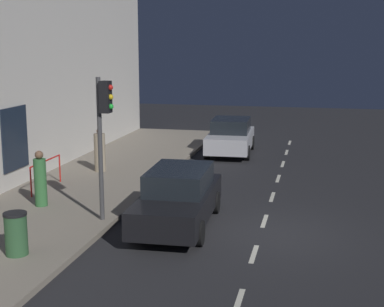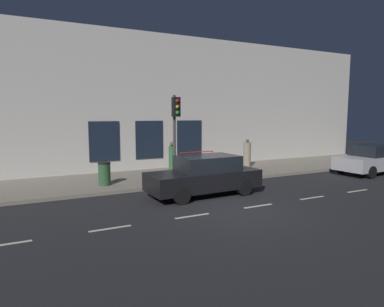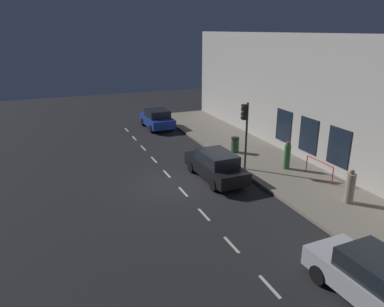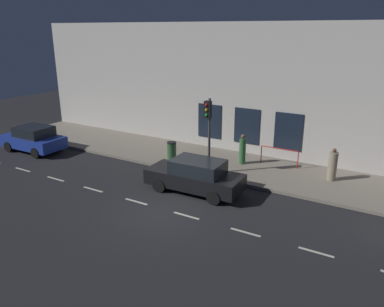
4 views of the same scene
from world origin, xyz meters
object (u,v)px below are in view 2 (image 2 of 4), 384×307
at_px(traffic_light, 175,121).
at_px(pedestrian_1, 172,159).
at_px(pedestrian_0, 247,154).
at_px(parked_car_2, 372,159).
at_px(trash_bin, 104,174).
at_px(parked_car_0, 205,176).

relative_size(traffic_light, pedestrian_1, 2.33).
height_order(traffic_light, pedestrian_0, traffic_light).
relative_size(traffic_light, pedestrian_0, 2.39).
bearing_deg(pedestrian_0, parked_car_2, 152.24).
relative_size(pedestrian_0, trash_bin, 1.63).
bearing_deg(parked_car_2, traffic_light, 78.26).
distance_m(parked_car_0, trash_bin, 4.46).
height_order(pedestrian_1, trash_bin, pedestrian_1).
xyz_separation_m(pedestrian_0, pedestrian_1, (-0.03, 4.76, 0.03)).
distance_m(pedestrian_0, pedestrian_1, 4.76).
xyz_separation_m(pedestrian_0, trash_bin, (-1.36, 8.53, -0.24)).
xyz_separation_m(parked_car_0, pedestrian_1, (4.34, -0.47, 0.13)).
xyz_separation_m(traffic_light, parked_car_0, (-1.94, -0.39, -2.12)).
distance_m(parked_car_2, pedestrian_0, 6.66).
height_order(parked_car_0, pedestrian_1, pedestrian_1).
height_order(traffic_light, parked_car_2, traffic_light).
bearing_deg(traffic_light, parked_car_2, -99.20).
bearing_deg(trash_bin, pedestrian_0, -80.93).
relative_size(traffic_light, parked_car_0, 0.85).
bearing_deg(parked_car_0, trash_bin, 45.71).
height_order(parked_car_2, pedestrian_1, pedestrian_1).
bearing_deg(pedestrian_1, traffic_light, -79.28).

